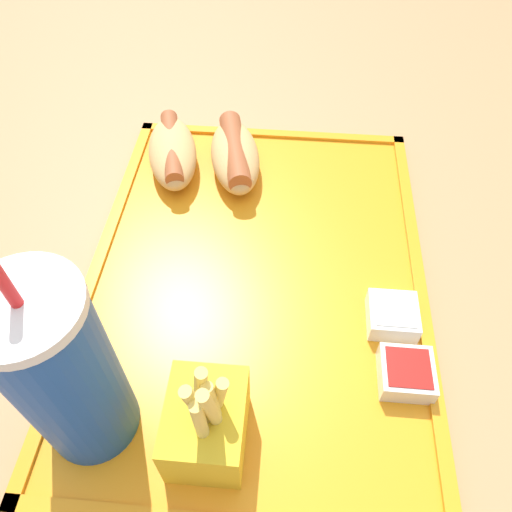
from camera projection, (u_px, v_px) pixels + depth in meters
ground_plane at (274, 480)px, 1.12m from camera, size 8.00×8.00×0.00m
dining_table at (280, 414)px, 0.82m from camera, size 1.45×1.12×0.78m
food_tray at (256, 278)px, 0.50m from camera, size 0.46×0.33×0.01m
soda_cup at (65, 373)px, 0.34m from camera, size 0.07×0.07×0.21m
hot_dog_far at (172, 151)px, 0.58m from camera, size 0.14×0.08×0.04m
hot_dog_near at (235, 155)px, 0.58m from camera, size 0.14×0.08×0.04m
fries_carton at (207, 423)px, 0.37m from camera, size 0.07×0.06×0.12m
sauce_cup_mayo at (393, 315)px, 0.45m from camera, size 0.04×0.04×0.02m
sauce_cup_ketchup at (406, 373)px, 0.42m from camera, size 0.04×0.04×0.02m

